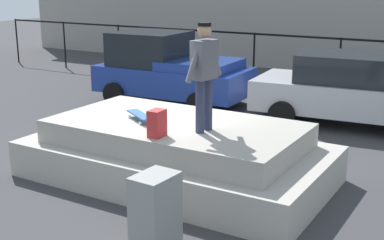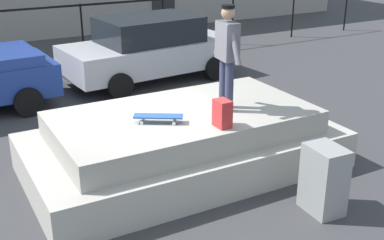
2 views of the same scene
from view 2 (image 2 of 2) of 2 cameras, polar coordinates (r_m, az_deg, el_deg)
name	(u,v)px [view 2 (image 2 of 2)]	position (r m, az deg, el deg)	size (l,w,h in m)	color
ground_plane	(140,169)	(8.68, -5.92, -5.54)	(60.00, 60.00, 0.00)	#38383A
concrete_ledge	(184,142)	(8.49, -0.96, -2.56)	(5.21, 2.83, 1.03)	#ADA89E
skateboarder	(227,50)	(8.13, 4.03, 7.93)	(0.29, 0.91, 1.73)	#2D334C
skateboard	(158,117)	(7.79, -3.87, 0.39)	(0.76, 0.57, 0.12)	#264C8C
backpack	(222,113)	(7.60, 3.49, 0.75)	(0.28, 0.20, 0.43)	red
car_silver_sedan_mid	(150,48)	(13.47, -4.85, 8.21)	(4.75, 2.58, 1.69)	#B7B7BC
utility_box	(324,180)	(7.45, 14.84, -6.60)	(0.44, 0.60, 1.01)	gray
fence_row	(36,25)	(15.03, -17.44, 10.35)	(24.06, 0.06, 1.78)	black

